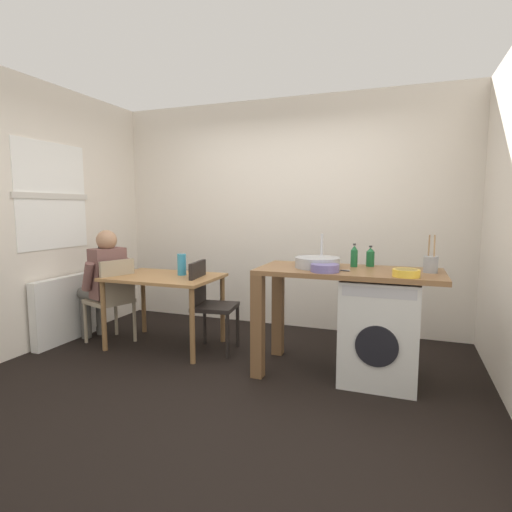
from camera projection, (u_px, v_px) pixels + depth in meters
ground_plane at (225, 379)px, 3.41m from camera, size 5.46×5.46×0.00m
wall_back at (285, 214)px, 4.88m from camera, size 4.60×0.10×2.70m
wall_window_side at (25, 216)px, 3.99m from camera, size 0.12×3.80×2.70m
radiator at (64, 309)px, 4.34m from camera, size 0.10×0.80×0.70m
dining_table at (164, 285)px, 4.16m from camera, size 1.10×0.76×0.74m
chair_person_seat at (113, 296)px, 4.24m from camera, size 0.51×0.51×0.90m
chair_opposite at (208, 301)px, 4.05m from camera, size 0.45×0.45×0.90m
seated_person at (104, 279)px, 4.33m from camera, size 0.57×0.54×1.20m
kitchen_counter at (323, 286)px, 3.47m from camera, size 1.50×0.68×0.92m
washing_machine at (379, 330)px, 3.35m from camera, size 0.60×0.61×0.86m
sink_basin at (317, 263)px, 3.47m from camera, size 0.38×0.38×0.09m
tap at (322, 249)px, 3.62m from camera, size 0.02×0.02×0.28m
bottle_tall_green at (354, 256)px, 3.51m from camera, size 0.06×0.06×0.20m
bottle_squat_brown at (370, 257)px, 3.54m from camera, size 0.07×0.07×0.18m
mixing_bowl at (325, 267)px, 3.25m from camera, size 0.23×0.23×0.06m
utensil_crock at (431, 264)px, 3.20m from camera, size 0.11×0.11×0.30m
colander at (406, 273)px, 3.02m from camera, size 0.20×0.20×0.06m
vase at (182, 264)px, 4.17m from camera, size 0.09×0.09×0.22m
scissors at (341, 270)px, 3.30m from camera, size 0.15×0.06×0.01m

